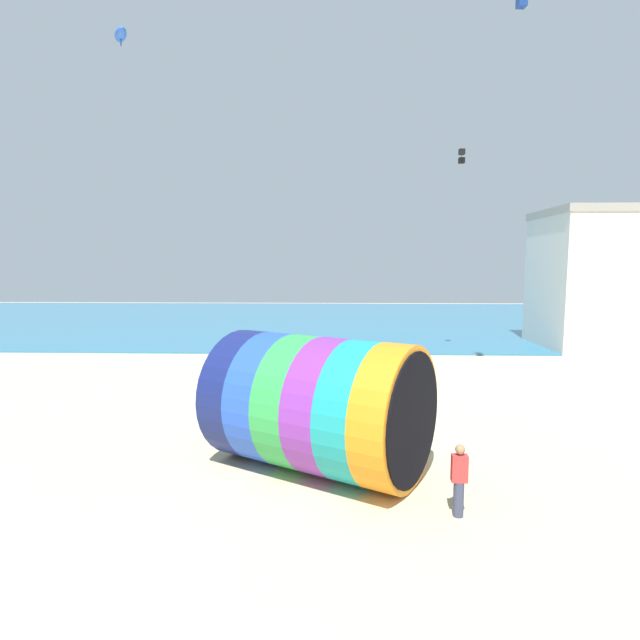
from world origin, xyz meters
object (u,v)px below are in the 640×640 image
object	(u,v)px
giant_inflatable_tube	(318,404)
kite_handler	(459,480)
kite_black_box	(462,156)
kite_blue_parafoil	(121,34)

from	to	relation	value
giant_inflatable_tube	kite_handler	size ratio (longest dim) A/B	3.96
kite_black_box	kite_blue_parafoil	xyz separation A→B (m)	(-14.63, -13.23, 1.30)
kite_handler	kite_black_box	xyz separation A→B (m)	(4.55, 19.65, 11.22)
giant_inflatable_tube	kite_handler	distance (m)	4.31
kite_black_box	kite_blue_parafoil	bearing A→B (deg)	-137.87
giant_inflatable_tube	kite_blue_parafoil	world-z (taller)	kite_blue_parafoil
giant_inflatable_tube	kite_blue_parafoil	bearing A→B (deg)	150.33
kite_blue_parafoil	giant_inflatable_tube	bearing A→B (deg)	-29.67
giant_inflatable_tube	kite_black_box	xyz separation A→B (m)	(7.86, 17.08, 10.21)
kite_handler	kite_black_box	distance (m)	23.08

